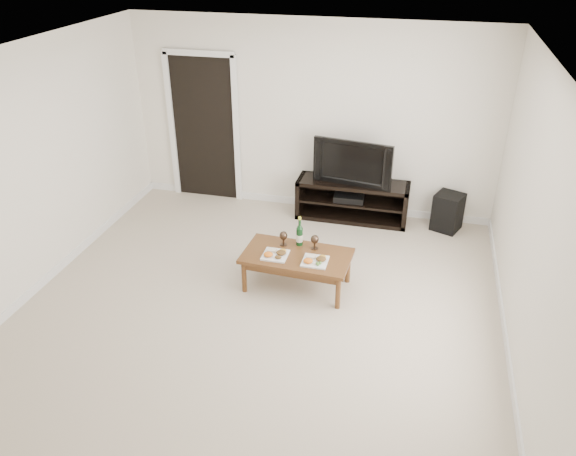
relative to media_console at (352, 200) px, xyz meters
The scene contains 14 objects.
floor 2.59m from the media_console, 104.50° to the right, with size 5.50×5.50×0.00m, color #C3B69D.
back_wall 1.24m from the media_console, 156.92° to the left, with size 5.00×0.04×2.60m, color white.
ceiling 3.48m from the media_console, 104.50° to the right, with size 5.00×5.50×0.04m, color white.
doorway 2.33m from the media_console, behind, with size 0.90×0.02×2.05m, color black.
media_console is the anchor object (origin of this frame).
television 0.58m from the media_console, ahead, with size 1.06×0.14×0.61m, color black.
av_receiver 0.07m from the media_console, 167.60° to the right, with size 0.40×0.30×0.08m, color black.
subwoofer 1.27m from the media_console, ahead, with size 0.34×0.34×0.50m, color black.
coffee_table 1.84m from the media_console, 101.11° to the right, with size 1.18×0.64×0.42m, color brown.
plate_left 1.98m from the media_console, 106.93° to the right, with size 0.27×0.27×0.07m, color white.
plate_right 1.92m from the media_console, 93.87° to the right, with size 0.27×0.27×0.07m, color white.
wine_bottle 1.66m from the media_console, 103.29° to the right, with size 0.07×0.07×0.35m, color #0E3414.
goblet_left 1.74m from the media_console, 108.48° to the right, with size 0.09×0.09×0.17m, color #3A2B20, non-canonical shape.
goblet_right 1.66m from the media_console, 96.70° to the right, with size 0.09×0.09×0.17m, color #3A2B20, non-canonical shape.
Camera 1 is at (1.47, -4.43, 3.61)m, focal length 35.00 mm.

